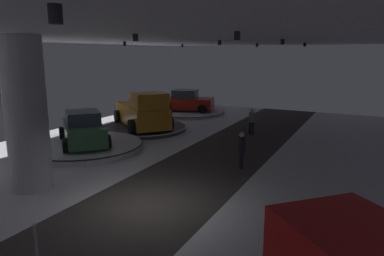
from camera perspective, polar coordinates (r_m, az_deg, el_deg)
name	(u,v)px	position (r m, az deg, el deg)	size (l,w,h in m)	color
ground	(148,206)	(12.08, -6.99, -12.21)	(24.00, 44.00, 0.06)	silver
ceiling_with_spotlights	(143,30)	(11.05, -7.75, 15.21)	(24.00, 44.00, 0.39)	silver
column_left	(26,114)	(13.98, -24.84, 1.99)	(1.45, 1.45, 5.50)	#ADADB2
display_platform_deep_left	(187,112)	(29.24, -0.81, 2.56)	(6.09, 6.09, 0.23)	#B7B7BC
display_car_deep_left	(187,101)	(29.12, -0.87, 4.24)	(4.51, 3.02, 1.71)	maroon
display_platform_far_left	(142,128)	(23.27, -7.91, 0.05)	(5.68, 5.68, 0.26)	#333338
pickup_truck_far_left	(143,112)	(22.78, -7.75, 2.47)	(5.44, 4.97, 2.30)	#B77519
display_platform_mid_left	(84,146)	(19.32, -16.74, -2.75)	(5.98, 5.98, 0.30)	#B7B7BC
display_car_mid_left	(83,129)	(19.09, -16.89, -0.17)	(4.36, 4.10, 1.71)	#2D5638
visitor_walking_near	(252,120)	(22.01, 9.44, 1.33)	(0.32, 0.32, 1.59)	black
visitor_walking_far	(241,148)	(15.46, 7.85, -3.14)	(0.32, 0.32, 1.59)	black
stanchion_a	(37,248)	(9.65, -23.42, -17.10)	(0.28, 0.28, 1.01)	#333338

